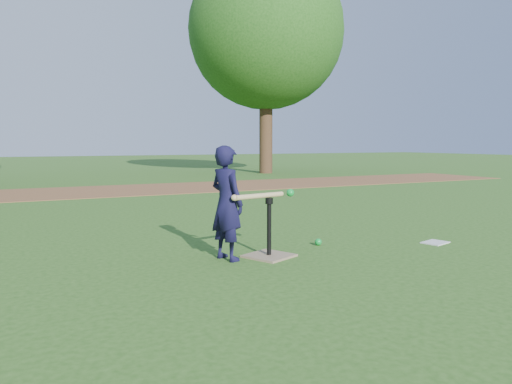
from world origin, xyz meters
name	(u,v)px	position (x,y,z in m)	size (l,w,h in m)	color
ground	(255,249)	(0.00, 0.00, 0.00)	(80.00, 80.00, 0.00)	#285116
dirt_strip	(118,190)	(0.00, 7.50, 0.01)	(24.00, 3.00, 0.01)	brown
child	(227,203)	(-0.48, -0.31, 0.58)	(0.42, 0.28, 1.15)	black
wiffle_ball_ground	(318,242)	(0.74, -0.15, 0.04)	(0.08, 0.08, 0.08)	#0D9530
clipboard	(435,242)	(2.05, -0.66, 0.01)	(0.30, 0.23, 0.01)	silver
batting_tee	(269,246)	(-0.04, -0.40, 0.11)	(0.57, 0.57, 0.61)	#90785B
swing_action	(264,195)	(-0.12, -0.43, 0.65)	(0.70, 0.17, 0.09)	tan
tree_right	(266,32)	(6.50, 12.00, 5.29)	(5.80, 5.80, 8.21)	#382316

